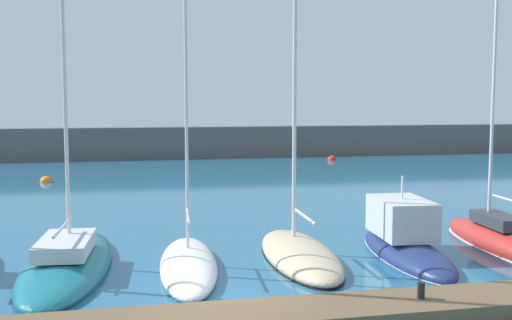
# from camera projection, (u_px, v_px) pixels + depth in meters

# --- Properties ---
(ground_plane) EXTENTS (120.00, 120.00, 0.00)m
(ground_plane) POSITION_uv_depth(u_px,v_px,m) (219.00, 302.00, 17.19)
(ground_plane) COLOR #236084
(dock_pier) EXTENTS (36.49, 1.96, 0.41)m
(dock_pier) POSITION_uv_depth(u_px,v_px,m) (231.00, 320.00, 15.20)
(dock_pier) COLOR brown
(dock_pier) RESTS_ON ground_plane
(breakwater_seawall) EXTENTS (108.00, 2.23, 3.13)m
(breakwater_seawall) POSITION_uv_depth(u_px,v_px,m) (153.00, 143.00, 60.62)
(breakwater_seawall) COLOR #5B5651
(breakwater_seawall) RESTS_ON ground_plane
(sailboat_teal_fourth) EXTENTS (3.47, 9.72, 20.93)m
(sailboat_teal_fourth) POSITION_uv_depth(u_px,v_px,m) (68.00, 261.00, 20.44)
(sailboat_teal_fourth) COLOR #19707F
(sailboat_teal_fourth) RESTS_ON ground_plane
(sailboat_white_fifth) EXTENTS (2.47, 7.47, 15.74)m
(sailboat_white_fifth) POSITION_uv_depth(u_px,v_px,m) (188.00, 262.00, 20.42)
(sailboat_white_fifth) COLOR white
(sailboat_white_fifth) RESTS_ON ground_plane
(sailboat_sand_sixth) EXTENTS (2.67, 7.54, 16.05)m
(sailboat_sand_sixth) POSITION_uv_depth(u_px,v_px,m) (299.00, 252.00, 21.79)
(sailboat_sand_sixth) COLOR beige
(sailboat_sand_sixth) RESTS_ON ground_plane
(motorboat_navy_seventh) EXTENTS (2.71, 7.43, 3.36)m
(motorboat_navy_seventh) POSITION_uv_depth(u_px,v_px,m) (405.00, 242.00, 22.32)
(motorboat_navy_seventh) COLOR navy
(motorboat_navy_seventh) RESTS_ON ground_plane
(sailboat_red_eighth) EXTENTS (2.49, 7.87, 12.27)m
(sailboat_red_eighth) POSITION_uv_depth(u_px,v_px,m) (500.00, 239.00, 23.54)
(sailboat_red_eighth) COLOR #B72D28
(sailboat_red_eighth) RESTS_ON ground_plane
(mooring_buoy_white) EXTENTS (0.71, 0.71, 0.71)m
(mooring_buoy_white) POSITION_uv_depth(u_px,v_px,m) (412.00, 203.00, 33.78)
(mooring_buoy_white) COLOR white
(mooring_buoy_white) RESTS_ON ground_plane
(mooring_buoy_red) EXTENTS (0.89, 0.89, 0.89)m
(mooring_buoy_red) POSITION_uv_depth(u_px,v_px,m) (332.00, 160.00, 58.72)
(mooring_buoy_red) COLOR red
(mooring_buoy_red) RESTS_ON ground_plane
(mooring_buoy_orange) EXTENTS (0.87, 0.87, 0.87)m
(mooring_buoy_orange) POSITION_uv_depth(u_px,v_px,m) (46.00, 182.00, 42.74)
(mooring_buoy_orange) COLOR orange
(mooring_buoy_orange) RESTS_ON ground_plane
(dock_bollard) EXTENTS (0.20, 0.20, 0.44)m
(dock_bollard) POSITION_uv_depth(u_px,v_px,m) (421.00, 290.00, 16.23)
(dock_bollard) COLOR black
(dock_bollard) RESTS_ON dock_pier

